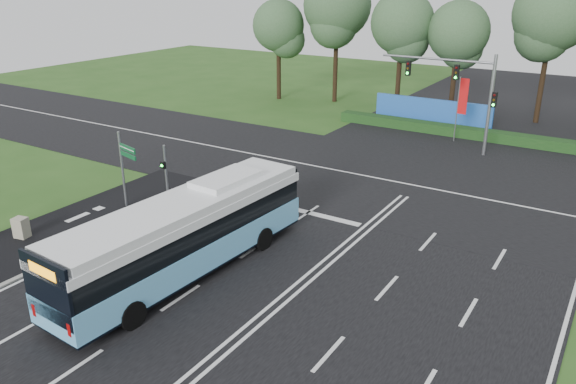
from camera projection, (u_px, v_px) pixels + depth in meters
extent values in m
plane|color=#2A531B|center=(316.00, 268.00, 24.40)|extent=(120.00, 120.00, 0.00)
cube|color=black|center=(316.00, 267.00, 24.40)|extent=(20.00, 120.00, 0.04)
cube|color=black|center=(414.00, 185.00, 33.87)|extent=(120.00, 14.00, 0.05)
cube|color=black|center=(70.00, 228.00, 28.21)|extent=(5.00, 18.00, 0.06)
cube|color=gray|center=(103.00, 238.00, 27.01)|extent=(0.25, 18.00, 0.12)
cube|color=#62B1E4|center=(187.00, 249.00, 23.57)|extent=(3.40, 12.85, 1.17)
cube|color=black|center=(188.00, 261.00, 23.76)|extent=(3.37, 12.79, 0.32)
cube|color=black|center=(185.00, 226.00, 23.18)|extent=(3.29, 12.65, 1.01)
cube|color=white|center=(184.00, 212.00, 22.95)|extent=(3.40, 12.85, 0.37)
cube|color=white|center=(184.00, 204.00, 22.82)|extent=(3.32, 12.34, 0.37)
cube|color=white|center=(227.00, 179.00, 24.72)|extent=(1.88, 3.27, 0.26)
cube|color=black|center=(47.00, 290.00, 18.38)|extent=(2.57, 0.27, 2.33)
cube|color=orange|center=(43.00, 271.00, 18.09)|extent=(1.48, 0.15, 0.37)
cylinder|color=black|center=(223.00, 226.00, 27.19)|extent=(0.36, 1.12, 1.10)
cylinder|color=black|center=(263.00, 239.00, 25.84)|extent=(0.36, 1.12, 1.10)
cylinder|color=black|center=(89.00, 294.00, 21.40)|extent=(0.36, 1.12, 1.10)
cylinder|color=black|center=(132.00, 315.00, 20.05)|extent=(0.36, 1.12, 1.10)
cylinder|color=gray|center=(166.00, 175.00, 30.58)|extent=(0.14, 0.14, 3.41)
cube|color=black|center=(163.00, 165.00, 30.21)|extent=(0.30, 0.22, 0.39)
sphere|color=#19F233|center=(162.00, 166.00, 30.13)|extent=(0.14, 0.14, 0.14)
cylinder|color=gray|center=(123.00, 170.00, 30.09)|extent=(0.13, 0.13, 4.25)
cube|color=#0D4C27|center=(127.00, 149.00, 29.06)|extent=(1.56, 0.46, 0.32)
cube|color=#0D4C27|center=(128.00, 155.00, 29.19)|extent=(1.56, 0.46, 0.23)
cube|color=white|center=(127.00, 149.00, 29.03)|extent=(1.44, 0.38, 0.04)
cube|color=#A69F86|center=(21.00, 228.00, 26.97)|extent=(0.73, 0.65, 1.06)
cylinder|color=gray|center=(457.00, 110.00, 41.98)|extent=(0.08, 0.08, 4.96)
cube|color=red|center=(463.00, 96.00, 41.39)|extent=(0.66, 0.11, 2.64)
cylinder|color=gray|center=(490.00, 106.00, 38.34)|extent=(0.24, 0.24, 7.00)
cylinder|color=gray|center=(436.00, 59.00, 39.27)|extent=(8.00, 0.16, 0.16)
cube|color=black|center=(457.00, 72.00, 38.82)|extent=(0.32, 0.28, 1.05)
cube|color=black|center=(408.00, 68.00, 40.55)|extent=(0.32, 0.28, 1.05)
cube|color=black|center=(494.00, 100.00, 38.04)|extent=(0.32, 0.28, 1.05)
cube|color=#153914|center=(471.00, 133.00, 43.61)|extent=(22.00, 1.20, 0.80)
cube|color=blue|center=(432.00, 112.00, 47.31)|extent=(10.00, 0.30, 2.20)
cylinder|color=black|center=(279.00, 65.00, 56.49)|extent=(0.44, 0.44, 6.89)
sphere|color=#365733|center=(278.00, 25.00, 55.12)|extent=(5.08, 5.08, 5.08)
cylinder|color=black|center=(336.00, 57.00, 54.89)|extent=(0.44, 0.44, 8.79)
sphere|color=#365733|center=(337.00, 5.00, 53.13)|extent=(6.47, 6.47, 6.47)
cylinder|color=black|center=(399.00, 71.00, 50.84)|extent=(0.44, 0.44, 7.57)
sphere|color=#365733|center=(402.00, 23.00, 49.33)|extent=(5.58, 5.58, 5.58)
cylinder|color=black|center=(454.00, 78.00, 48.90)|extent=(0.44, 0.44, 7.05)
sphere|color=#365733|center=(459.00, 31.00, 47.49)|extent=(5.20, 5.20, 5.20)
cylinder|color=black|center=(543.00, 72.00, 46.80)|extent=(0.44, 0.44, 8.59)
sphere|color=#365733|center=(553.00, 13.00, 45.08)|extent=(6.33, 6.33, 6.33)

